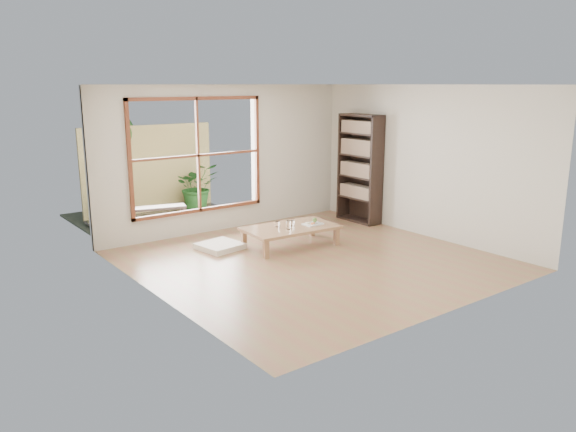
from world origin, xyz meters
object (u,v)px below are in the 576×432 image
food_tray (313,223)px  low_table (291,229)px  bookshelf (360,169)px  garden_bench (157,210)px

food_tray → low_table: bearing=162.2°
bookshelf → garden_bench: (-3.29, 2.03, -0.72)m
food_tray → garden_bench: size_ratio=0.29×
garden_bench → food_tray: bearing=-44.5°
bookshelf → garden_bench: bookshelf is taller
food_tray → garden_bench: (-1.56, 2.72, -0.05)m
bookshelf → food_tray: size_ratio=6.43×
garden_bench → bookshelf: bearing=-16.0°
low_table → bookshelf: bearing=19.4°
low_table → food_tray: food_tray is taller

